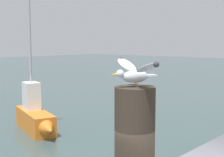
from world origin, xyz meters
The scene contains 3 objects.
mooring_post centered at (-1.02, -0.42, 2.31)m, with size 0.34×0.34×1.09m, color #382D23.
seagull centered at (-1.02, -0.42, 2.98)m, with size 0.42×0.66×0.23m.
boat_orange centered at (3.74, 7.69, 0.55)m, with size 1.69×3.21×4.75m.
Camera 1 is at (-3.12, -2.03, 3.22)m, focal length 52.67 mm.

